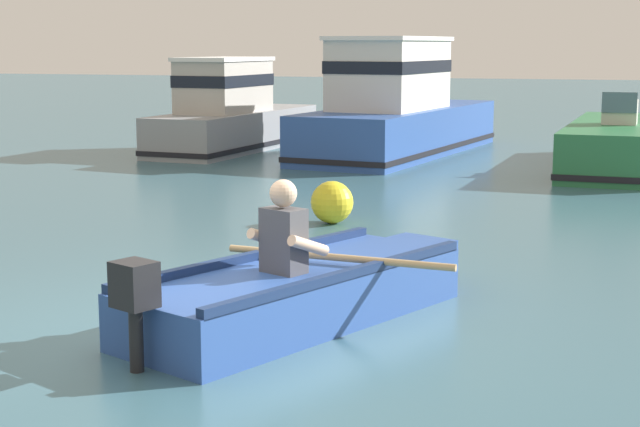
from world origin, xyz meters
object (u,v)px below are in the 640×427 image
moored_boat_grey (232,116)px  moored_boat_green (619,147)px  rowboat_with_person (302,290)px  mooring_buoy (332,202)px  moored_boat_blue (396,112)px

moored_boat_grey → moored_boat_green: (8.00, -0.79, -0.33)m
rowboat_with_person → mooring_buoy: size_ratio=6.62×
rowboat_with_person → mooring_buoy: (-1.09, 4.34, 0.02)m
mooring_buoy → moored_boat_green: bearing=64.7°
moored_boat_grey → moored_boat_green: 8.04m
moored_boat_green → mooring_buoy: moored_boat_green is taller
moored_boat_green → mooring_buoy: (-3.33, -7.03, -0.13)m
moored_boat_grey → mooring_buoy: bearing=-59.2°
moored_boat_blue → moored_boat_green: 4.55m
moored_boat_grey → moored_boat_blue: moored_boat_blue is taller
rowboat_with_person → moored_boat_grey: (-5.75, 12.17, 0.48)m
moored_boat_blue → mooring_buoy: bearing=-82.2°
rowboat_with_person → moored_boat_blue: (-2.18, 12.33, 0.63)m
rowboat_with_person → moored_boat_grey: moored_boat_grey is taller
moored_boat_blue → moored_boat_green: bearing=-12.1°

